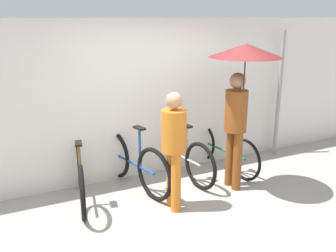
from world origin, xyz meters
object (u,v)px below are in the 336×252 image
parked_bicycle_1 (133,163)px  pedestrian_center (242,78)px  pedestrian_leading (174,143)px  parked_bicycle_3 (222,148)px  parked_bicycle_0 (80,174)px  parked_bicycle_2 (179,154)px

parked_bicycle_1 → pedestrian_center: pedestrian_center is taller
pedestrian_leading → parked_bicycle_3: bearing=-139.8°
parked_bicycle_0 → pedestrian_center: bearing=-97.0°
parked_bicycle_2 → pedestrian_center: pedestrian_center is taller
parked_bicycle_2 → parked_bicycle_3: 0.80m
parked_bicycle_1 → parked_bicycle_2: 0.80m
pedestrian_leading → pedestrian_center: 1.32m
pedestrian_leading → parked_bicycle_2: bearing=-114.0°
parked_bicycle_0 → pedestrian_center: (2.13, -0.69, 1.29)m
parked_bicycle_1 → parked_bicycle_3: bearing=-102.0°
parked_bicycle_0 → parked_bicycle_2: 1.59m
pedestrian_leading → parked_bicycle_1: bearing=-65.4°
parked_bicycle_1 → pedestrian_center: 1.98m
parked_bicycle_3 → parked_bicycle_2: bearing=81.6°
parked_bicycle_1 → pedestrian_leading: pedestrian_leading is taller
parked_bicycle_0 → parked_bicycle_3: bearing=-77.3°
parked_bicycle_1 → parked_bicycle_3: 1.59m
parked_bicycle_0 → parked_bicycle_3: size_ratio=1.02×
parked_bicycle_0 → parked_bicycle_2: bearing=-75.4°
parked_bicycle_0 → parked_bicycle_1: size_ratio=1.02×
parked_bicycle_0 → parked_bicycle_1: 0.79m
pedestrian_leading → pedestrian_center: size_ratio=0.74×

